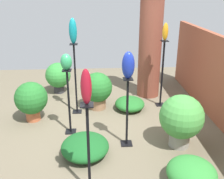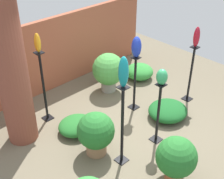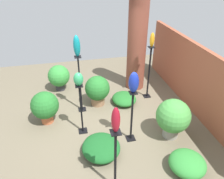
{
  "view_description": "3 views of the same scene",
  "coord_description": "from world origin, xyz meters",
  "px_view_note": "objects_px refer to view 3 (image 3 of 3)",
  "views": [
    {
      "loc": [
        4.69,
        0.11,
        2.61
      ],
      "look_at": [
        0.29,
        0.38,
        0.88
      ],
      "focal_mm": 42.0,
      "sensor_mm": 36.0,
      "label": 1
    },
    {
      "loc": [
        -3.54,
        -3.14,
        4.03
      ],
      "look_at": [
        -0.21,
        0.35,
        0.99
      ],
      "focal_mm": 50.0,
      "sensor_mm": 36.0,
      "label": 2
    },
    {
      "loc": [
        4.22,
        -0.59,
        3.5
      ],
      "look_at": [
        0.07,
        0.32,
        0.96
      ],
      "focal_mm": 35.0,
      "sensor_mm": 36.0,
      "label": 3
    }
  ],
  "objects_px": {
    "brick_pillar": "(137,44)",
    "pedestal_cobalt": "(132,119)",
    "pedestal_teal": "(80,87)",
    "art_vase_jade": "(78,79)",
    "art_vase_amber": "(152,40)",
    "art_vase_teal": "(77,46)",
    "potted_plant_back_center": "(45,106)",
    "pedestal_amber": "(149,75)",
    "art_vase_ruby": "(116,120)",
    "potted_plant_near_pillar": "(59,76)",
    "pedestal_ruby": "(115,165)",
    "potted_plant_front_left": "(97,89)",
    "pedestal_jade": "(81,112)",
    "art_vase_cobalt": "(134,82)",
    "potted_plant_front_right": "(173,117)"
  },
  "relations": [
    {
      "from": "pedestal_cobalt",
      "to": "potted_plant_front_left",
      "type": "xyz_separation_m",
      "value": [
        -1.53,
        -0.5,
        -0.09
      ]
    },
    {
      "from": "art_vase_cobalt",
      "to": "potted_plant_front_left",
      "type": "relative_size",
      "value": 0.53
    },
    {
      "from": "pedestal_teal",
      "to": "art_vase_cobalt",
      "type": "height_order",
      "value": "art_vase_cobalt"
    },
    {
      "from": "art_vase_teal",
      "to": "art_vase_jade",
      "type": "distance_m",
      "value": 0.96
    },
    {
      "from": "pedestal_jade",
      "to": "art_vase_amber",
      "type": "distance_m",
      "value": 2.57
    },
    {
      "from": "pedestal_cobalt",
      "to": "art_vase_teal",
      "type": "height_order",
      "value": "art_vase_teal"
    },
    {
      "from": "art_vase_jade",
      "to": "potted_plant_front_left",
      "type": "distance_m",
      "value": 1.5
    },
    {
      "from": "art_vase_jade",
      "to": "potted_plant_front_left",
      "type": "bearing_deg",
      "value": 153.23
    },
    {
      "from": "pedestal_cobalt",
      "to": "potted_plant_back_center",
      "type": "distance_m",
      "value": 2.12
    },
    {
      "from": "art_vase_cobalt",
      "to": "art_vase_ruby",
      "type": "xyz_separation_m",
      "value": [
        1.13,
        -0.63,
        0.08
      ]
    },
    {
      "from": "art_vase_amber",
      "to": "art_vase_teal",
      "type": "bearing_deg",
      "value": -82.42
    },
    {
      "from": "pedestal_jade",
      "to": "pedestal_ruby",
      "type": "height_order",
      "value": "pedestal_ruby"
    },
    {
      "from": "art_vase_ruby",
      "to": "potted_plant_front_left",
      "type": "relative_size",
      "value": 0.52
    },
    {
      "from": "pedestal_amber",
      "to": "art_vase_amber",
      "type": "relative_size",
      "value": 4.03
    },
    {
      "from": "art_vase_ruby",
      "to": "potted_plant_near_pillar",
      "type": "height_order",
      "value": "art_vase_ruby"
    },
    {
      "from": "pedestal_jade",
      "to": "art_vase_jade",
      "type": "height_order",
      "value": "art_vase_jade"
    },
    {
      "from": "pedestal_teal",
      "to": "art_vase_jade",
      "type": "bearing_deg",
      "value": -4.59
    },
    {
      "from": "brick_pillar",
      "to": "potted_plant_back_center",
      "type": "distance_m",
      "value": 3.08
    },
    {
      "from": "pedestal_ruby",
      "to": "potted_plant_front_right",
      "type": "xyz_separation_m",
      "value": [
        -1.04,
        1.54,
        -0.07
      ]
    },
    {
      "from": "art_vase_teal",
      "to": "potted_plant_front_right",
      "type": "bearing_deg",
      "value": 52.41
    },
    {
      "from": "art_vase_ruby",
      "to": "potted_plant_front_left",
      "type": "xyz_separation_m",
      "value": [
        -2.67,
        0.13,
        -1.06
      ]
    },
    {
      "from": "art_vase_cobalt",
      "to": "art_vase_jade",
      "type": "bearing_deg",
      "value": -115.01
    },
    {
      "from": "art_vase_ruby",
      "to": "art_vase_teal",
      "type": "bearing_deg",
      "value": -172.4
    },
    {
      "from": "pedestal_teal",
      "to": "potted_plant_near_pillar",
      "type": "relative_size",
      "value": 1.91
    },
    {
      "from": "art_vase_jade",
      "to": "potted_plant_back_center",
      "type": "height_order",
      "value": "art_vase_jade"
    },
    {
      "from": "art_vase_cobalt",
      "to": "potted_plant_front_right",
      "type": "xyz_separation_m",
      "value": [
        0.1,
        0.92,
        -0.92
      ]
    },
    {
      "from": "art_vase_amber",
      "to": "potted_plant_near_pillar",
      "type": "bearing_deg",
      "value": -111.06
    },
    {
      "from": "art_vase_teal",
      "to": "art_vase_amber",
      "type": "height_order",
      "value": "art_vase_teal"
    },
    {
      "from": "brick_pillar",
      "to": "pedestal_teal",
      "type": "xyz_separation_m",
      "value": [
        0.92,
        -1.77,
        -0.68
      ]
    },
    {
      "from": "pedestal_ruby",
      "to": "art_vase_teal",
      "type": "bearing_deg",
      "value": -172.4
    },
    {
      "from": "brick_pillar",
      "to": "potted_plant_back_center",
      "type": "bearing_deg",
      "value": -64.99
    },
    {
      "from": "art_vase_jade",
      "to": "art_vase_cobalt",
      "type": "bearing_deg",
      "value": 64.99
    },
    {
      "from": "pedestal_amber",
      "to": "potted_plant_near_pillar",
      "type": "bearing_deg",
      "value": -111.06
    },
    {
      "from": "pedestal_cobalt",
      "to": "brick_pillar",
      "type": "bearing_deg",
      "value": 160.38
    },
    {
      "from": "pedestal_cobalt",
      "to": "art_vase_ruby",
      "type": "distance_m",
      "value": 1.62
    },
    {
      "from": "pedestal_ruby",
      "to": "potted_plant_near_pillar",
      "type": "distance_m",
      "value": 3.81
    },
    {
      "from": "pedestal_ruby",
      "to": "art_vase_cobalt",
      "type": "xyz_separation_m",
      "value": [
        -1.13,
        0.63,
        0.85
      ]
    },
    {
      "from": "art_vase_teal",
      "to": "potted_plant_back_center",
      "type": "bearing_deg",
      "value": -70.4
    },
    {
      "from": "pedestal_teal",
      "to": "potted_plant_back_center",
      "type": "xyz_separation_m",
      "value": [
        0.32,
        -0.89,
        -0.24
      ]
    },
    {
      "from": "art_vase_cobalt",
      "to": "art_vase_amber",
      "type": "xyz_separation_m",
      "value": [
        -1.61,
        0.98,
        0.27
      ]
    },
    {
      "from": "art_vase_ruby",
      "to": "potted_plant_near_pillar",
      "type": "bearing_deg",
      "value": -166.59
    },
    {
      "from": "brick_pillar",
      "to": "pedestal_cobalt",
      "type": "height_order",
      "value": "brick_pillar"
    },
    {
      "from": "potted_plant_front_left",
      "to": "pedestal_teal",
      "type": "bearing_deg",
      "value": -68.04
    },
    {
      "from": "art_vase_jade",
      "to": "potted_plant_front_right",
      "type": "xyz_separation_m",
      "value": [
        0.58,
        1.95,
        -0.86
      ]
    },
    {
      "from": "pedestal_ruby",
      "to": "potted_plant_back_center",
      "type": "relative_size",
      "value": 1.58
    },
    {
      "from": "brick_pillar",
      "to": "art_vase_amber",
      "type": "distance_m",
      "value": 0.76
    },
    {
      "from": "pedestal_teal",
      "to": "pedestal_jade",
      "type": "relative_size",
      "value": 1.23
    },
    {
      "from": "pedestal_amber",
      "to": "art_vase_ruby",
      "type": "bearing_deg",
      "value": -30.43
    },
    {
      "from": "brick_pillar",
      "to": "potted_plant_near_pillar",
      "type": "height_order",
      "value": "brick_pillar"
    },
    {
      "from": "pedestal_amber",
      "to": "art_vase_amber",
      "type": "xyz_separation_m",
      "value": [
        -0.0,
        0.0,
        1.01
      ]
    }
  ]
}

